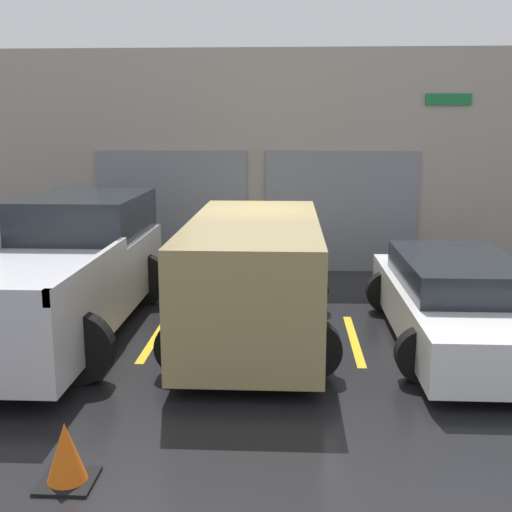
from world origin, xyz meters
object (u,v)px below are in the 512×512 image
pickup_truck (63,271)px  sedan_side (254,275)px  sedan_white (457,302)px  traffic_cone (66,455)px

pickup_truck → sedan_side: (2.84, -0.29, 0.04)m
sedan_white → traffic_cone: 5.75m
pickup_truck → sedan_white: 5.69m
sedan_white → sedan_side: 2.86m
sedan_side → traffic_cone: 4.17m
pickup_truck → sedan_side: pickup_truck is taller
sedan_white → sedan_side: sedan_side is taller
pickup_truck → traffic_cone: 4.45m
traffic_cone → sedan_white: bearing=42.6°
sedan_white → traffic_cone: bearing=-137.4°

